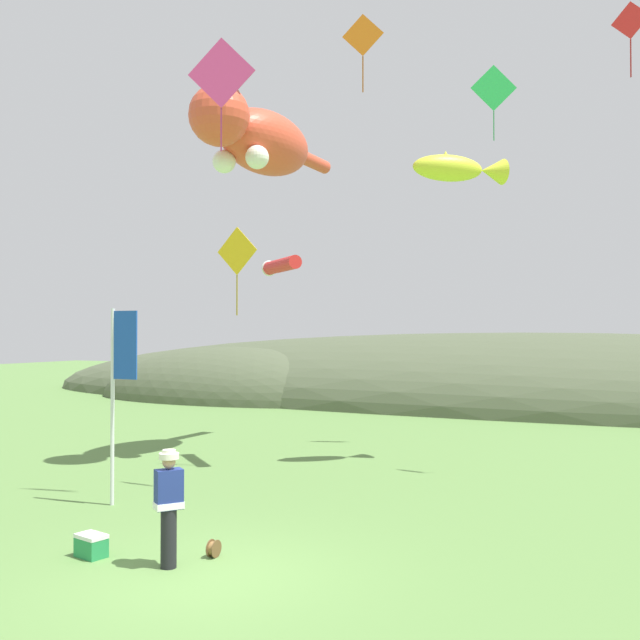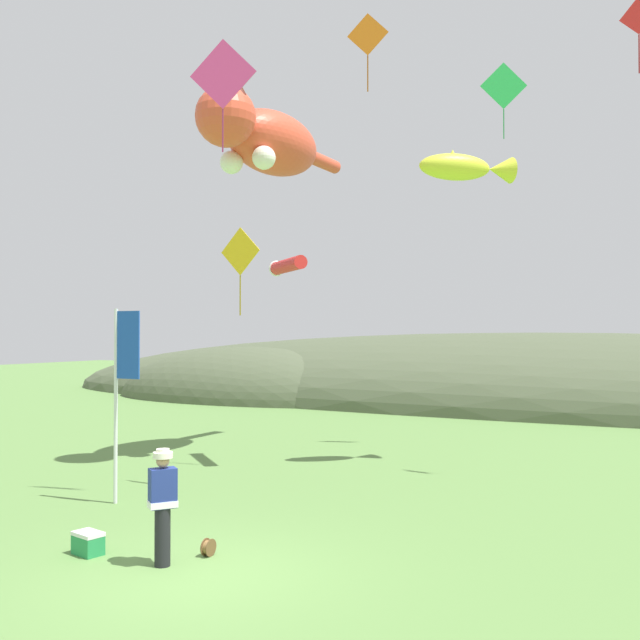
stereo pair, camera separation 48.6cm
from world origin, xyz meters
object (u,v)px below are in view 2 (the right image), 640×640
at_px(kite_fish_windsock, 465,167).
at_px(kite_diamond_pink, 223,75).
at_px(kite_diamond_gold, 240,252).
at_px(picnic_cooler, 88,543).
at_px(festival_banner_pole, 122,376).
at_px(kite_diamond_green, 504,86).
at_px(kite_tube_streamer, 288,265).
at_px(kite_giant_cat, 264,140).
at_px(kite_spool, 208,547).
at_px(kite_diamond_orange, 368,35).
at_px(kite_diamond_red, 639,17).
at_px(festival_attendant, 163,503).

xyz_separation_m(kite_fish_windsock, kite_diamond_pink, (-3.41, -6.20, 1.01)).
bearing_deg(kite_diamond_gold, picnic_cooler, -86.29).
height_order(festival_banner_pole, kite_diamond_green, kite_diamond_green).
distance_m(kite_tube_streamer, kite_diamond_gold, 3.21).
xyz_separation_m(kite_giant_cat, kite_diamond_green, (5.84, 4.18, 1.91)).
bearing_deg(kite_giant_cat, kite_spool, -64.29).
bearing_deg(kite_diamond_green, kite_diamond_orange, -111.82).
bearing_deg(kite_fish_windsock, kite_tube_streamer, -156.62).
xyz_separation_m(kite_fish_windsock, kite_diamond_gold, (-3.75, -5.02, -2.56)).
distance_m(kite_spool, kite_diamond_green, 16.33).
xyz_separation_m(kite_fish_windsock, kite_diamond_red, (4.24, -0.60, 2.92)).
bearing_deg(kite_diamond_red, festival_attendant, -124.19).
bearing_deg(kite_diamond_green, kite_diamond_red, -42.77).
bearing_deg(kite_diamond_orange, festival_attendant, -91.80).
bearing_deg(festival_banner_pole, festival_attendant, -39.34).
height_order(kite_tube_streamer, kite_diamond_green, kite_diamond_green).
bearing_deg(kite_diamond_red, kite_fish_windsock, 172.01).
bearing_deg(kite_fish_windsock, kite_giant_cat, -167.76).
xyz_separation_m(kite_diamond_pink, kite_diamond_red, (7.66, 5.61, 1.91)).
bearing_deg(picnic_cooler, kite_fish_windsock, 70.86).
bearing_deg(kite_giant_cat, kite_diamond_pink, -67.65).
bearing_deg(kite_spool, kite_diamond_gold, 117.08).
relative_size(festival_attendant, kite_tube_streamer, 0.99).
xyz_separation_m(kite_tube_streamer, kite_diamond_red, (8.56, 1.27, 5.48)).
bearing_deg(kite_spool, kite_giant_cat, 115.71).
bearing_deg(kite_diamond_gold, kite_fish_windsock, 53.25).
distance_m(kite_diamond_gold, kite_diamond_green, 10.60).
height_order(picnic_cooler, kite_diamond_green, kite_diamond_green).
relative_size(kite_fish_windsock, kite_diamond_gold, 1.24).
distance_m(festival_attendant, kite_giant_cat, 12.30).
bearing_deg(kite_diamond_green, picnic_cooler, -106.44).
xyz_separation_m(festival_attendant, kite_diamond_orange, (0.23, 7.44, 9.92)).
relative_size(kite_diamond_gold, kite_diamond_red, 1.11).
relative_size(kite_spool, kite_diamond_gold, 0.14).
bearing_deg(kite_fish_windsock, kite_spool, -100.41).
xyz_separation_m(picnic_cooler, kite_fish_windsock, (3.43, 9.89, 7.72)).
xyz_separation_m(kite_spool, picnic_cooler, (-1.76, -0.80, 0.04)).
height_order(kite_spool, kite_diamond_orange, kite_diamond_orange).
height_order(kite_diamond_pink, kite_diamond_orange, kite_diamond_orange).
relative_size(picnic_cooler, kite_fish_windsock, 0.22).
distance_m(kite_fish_windsock, kite_diamond_gold, 6.77).
xyz_separation_m(picnic_cooler, kite_tube_streamer, (-0.88, 8.03, 5.16)).
height_order(kite_giant_cat, kite_diamond_pink, kite_giant_cat).
distance_m(kite_tube_streamer, kite_diamond_pink, 5.69).
distance_m(picnic_cooler, kite_diamond_red, 16.08).
relative_size(festival_banner_pole, kite_giant_cat, 0.58).
distance_m(kite_spool, kite_diamond_orange, 12.67).
bearing_deg(festival_banner_pole, picnic_cooler, -56.26).
distance_m(kite_giant_cat, kite_diamond_red, 9.90).
distance_m(kite_fish_windsock, kite_diamond_red, 5.18).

